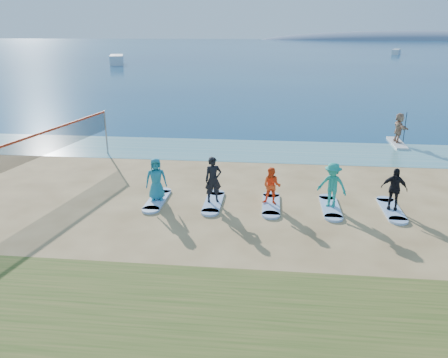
# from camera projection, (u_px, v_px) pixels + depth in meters

# --- Properties ---
(ground) EXTENTS (600.00, 600.00, 0.00)m
(ground) POSITION_uv_depth(u_px,v_px,m) (241.00, 226.00, 15.89)
(ground) COLOR tan
(ground) RESTS_ON ground
(shallow_water) EXTENTS (600.00, 600.00, 0.00)m
(shallow_water) POSITION_uv_depth(u_px,v_px,m) (254.00, 150.00, 25.76)
(shallow_water) COLOR teal
(shallow_water) RESTS_ON ground
(ocean) EXTENTS (600.00, 600.00, 0.00)m
(ocean) POSITION_uv_depth(u_px,v_px,m) (271.00, 48.00, 166.27)
(ocean) COLOR navy
(ocean) RESTS_ON ground
(island_ridge) EXTENTS (220.00, 56.00, 18.00)m
(island_ridge) POSITION_uv_depth(u_px,v_px,m) (417.00, 40.00, 288.13)
(island_ridge) COLOR slate
(island_ridge) RESTS_ON ground
(volleyball_net) EXTENTS (1.49, 8.98, 2.50)m
(volleyball_net) POSITION_uv_depth(u_px,v_px,m) (56.00, 139.00, 20.43)
(volleyball_net) COLOR gray
(volleyball_net) RESTS_ON ground
(paddleboard) EXTENTS (0.79, 3.02, 0.12)m
(paddleboard) POSITION_uv_depth(u_px,v_px,m) (397.00, 143.00, 27.22)
(paddleboard) COLOR silver
(paddleboard) RESTS_ON ground
(paddleboarder) EXTENTS (0.74, 1.74, 1.82)m
(paddleboarder) POSITION_uv_depth(u_px,v_px,m) (399.00, 128.00, 26.91)
(paddleboarder) COLOR tan
(paddleboarder) RESTS_ON paddleboard
(boat_offshore_a) EXTENTS (4.92, 8.65, 1.80)m
(boat_offshore_a) POSITION_uv_depth(u_px,v_px,m) (117.00, 64.00, 88.69)
(boat_offshore_a) COLOR silver
(boat_offshore_a) RESTS_ON ground
(boat_offshore_b) EXTENTS (3.83, 6.37, 1.40)m
(boat_offshore_b) POSITION_uv_depth(u_px,v_px,m) (396.00, 54.00, 123.17)
(boat_offshore_b) COLOR silver
(boat_offshore_b) RESTS_ON ground
(surfboard_0) EXTENTS (0.70, 2.20, 0.09)m
(surfboard_0) POSITION_uv_depth(u_px,v_px,m) (157.00, 200.00, 18.19)
(surfboard_0) COLOR #97BAEA
(surfboard_0) RESTS_ON ground
(student_0) EXTENTS (0.99, 0.79, 1.76)m
(student_0) POSITION_uv_depth(u_px,v_px,m) (156.00, 179.00, 17.89)
(student_0) COLOR teal
(student_0) RESTS_ON surfboard_0
(surfboard_1) EXTENTS (0.70, 2.20, 0.09)m
(surfboard_1) POSITION_uv_depth(u_px,v_px,m) (213.00, 202.00, 17.95)
(surfboard_1) COLOR #97BAEA
(surfboard_1) RESTS_ON ground
(student_1) EXTENTS (0.80, 0.67, 1.89)m
(student_1) POSITION_uv_depth(u_px,v_px,m) (213.00, 180.00, 17.63)
(student_1) COLOR black
(student_1) RESTS_ON surfboard_1
(surfboard_2) EXTENTS (0.70, 2.20, 0.09)m
(surfboard_2) POSITION_uv_depth(u_px,v_px,m) (271.00, 205.00, 17.71)
(surfboard_2) COLOR #97BAEA
(surfboard_2) RESTS_ON ground
(student_2) EXTENTS (0.84, 0.72, 1.52)m
(student_2) POSITION_uv_depth(u_px,v_px,m) (272.00, 186.00, 17.44)
(student_2) COLOR #FF4E1A
(student_2) RESTS_ON surfboard_2
(surfboard_3) EXTENTS (0.70, 2.20, 0.09)m
(surfboard_3) POSITION_uv_depth(u_px,v_px,m) (330.00, 207.00, 17.46)
(surfboard_3) COLOR #97BAEA
(surfboard_3) RESTS_ON ground
(student_3) EXTENTS (1.34, 1.10, 1.80)m
(student_3) POSITION_uv_depth(u_px,v_px,m) (332.00, 185.00, 17.16)
(student_3) COLOR teal
(student_3) RESTS_ON surfboard_3
(surfboard_4) EXTENTS (0.70, 2.20, 0.09)m
(surfboard_4) POSITION_uv_depth(u_px,v_px,m) (391.00, 210.00, 17.22)
(surfboard_4) COLOR #97BAEA
(surfboard_4) RESTS_ON ground
(student_4) EXTENTS (1.06, 0.68, 1.67)m
(student_4) POSITION_uv_depth(u_px,v_px,m) (394.00, 189.00, 16.94)
(student_4) COLOR black
(student_4) RESTS_ON surfboard_4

